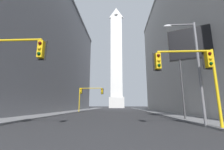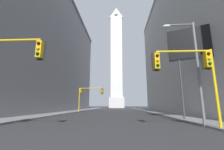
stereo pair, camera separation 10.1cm
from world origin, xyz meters
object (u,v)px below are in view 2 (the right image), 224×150
(street_lamp, at_px, (192,60))
(billboard_sign, at_px, (201,44))
(traffic_light_near_left, at_px, (1,59))
(traffic_light_near_right, at_px, (192,68))
(traffic_light_mid_left, at_px, (88,93))
(obelisk, at_px, (116,57))

(street_lamp, xyz_separation_m, billboard_sign, (2.96, 3.83, 2.91))
(traffic_light_near_left, distance_m, traffic_light_near_right, 12.45)
(traffic_light_mid_left, bearing_deg, traffic_light_near_right, -62.58)
(traffic_light_near_left, relative_size, billboard_sign, 0.58)
(street_lamp, bearing_deg, traffic_light_near_left, -168.75)
(street_lamp, bearing_deg, billboard_sign, 52.31)
(traffic_light_near_right, xyz_separation_m, billboard_sign, (3.68, 5.16, 3.86))
(obelisk, xyz_separation_m, traffic_light_near_left, (-5.85, -77.89, -26.03))
(obelisk, xyz_separation_m, traffic_light_near_right, (6.53, -76.61, -26.42))
(obelisk, relative_size, traffic_light_mid_left, 11.54)
(traffic_light_mid_left, bearing_deg, street_lamp, -59.74)
(traffic_light_near_left, xyz_separation_m, billboard_sign, (16.05, 6.44, 3.47))
(traffic_light_mid_left, distance_m, traffic_light_near_right, 26.03)
(street_lamp, bearing_deg, traffic_light_mid_left, 120.26)
(obelisk, height_order, street_lamp, obelisk)
(traffic_light_mid_left, xyz_separation_m, billboard_sign, (15.67, -17.95, 3.74))
(traffic_light_mid_left, relative_size, billboard_sign, 0.56)
(obelisk, height_order, traffic_light_near_right, obelisk)
(traffic_light_mid_left, bearing_deg, billboard_sign, -48.88)
(traffic_light_mid_left, height_order, street_lamp, street_lamp)
(traffic_light_near_left, xyz_separation_m, traffic_light_near_right, (12.37, 1.28, -0.39))
(traffic_light_near_left, height_order, billboard_sign, billboard_sign)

